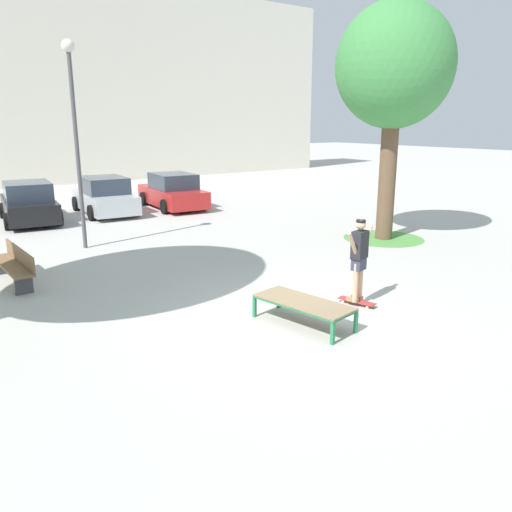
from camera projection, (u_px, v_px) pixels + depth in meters
name	position (u px, v px, depth m)	size (l,w,h in m)	color
ground_plane	(291.00, 316.00, 9.97)	(120.00, 120.00, 0.00)	#B7B5AD
building_facade	(11.00, 81.00, 29.51)	(42.50, 4.00, 11.82)	silver
skate_box	(303.00, 303.00, 9.47)	(1.08, 2.00, 0.46)	#237A4C
skateboard	(357.00, 301.00, 10.58)	(0.41, 0.82, 0.09)	#B23333
skater	(359.00, 255.00, 10.32)	(0.98, 0.37, 1.69)	tan
tree_near_right	(394.00, 68.00, 15.25)	(3.51, 3.51, 7.12)	brown
grass_patch_near_right	(383.00, 238.00, 16.57)	(2.55, 2.55, 0.01)	#519342
car_black	(29.00, 204.00, 19.15)	(2.29, 4.37, 1.50)	black
car_silver	(104.00, 197.00, 20.85)	(2.17, 4.32, 1.50)	#B7BABF
car_red	(173.00, 192.00, 22.23)	(2.20, 4.34, 1.50)	red
park_bench	(14.00, 264.00, 11.93)	(0.52, 2.41, 0.83)	brown
light_post	(74.00, 115.00, 14.39)	(0.36, 0.36, 5.83)	#4C4C51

